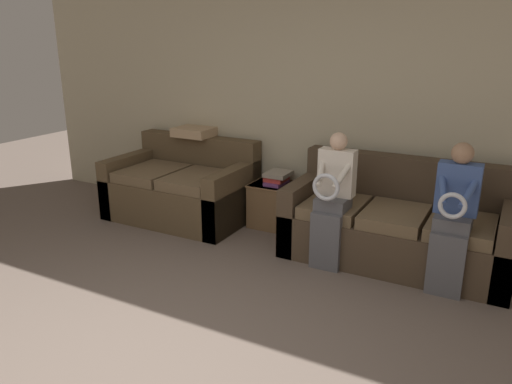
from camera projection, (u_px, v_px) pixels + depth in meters
wall_back at (328, 109)px, 5.11m from camera, size 7.67×0.06×2.55m
couch_main at (397, 226)px, 4.57m from camera, size 1.98×0.91×0.91m
couch_side at (183, 190)px, 5.65m from camera, size 1.55×0.98×0.88m
child_left_seated at (333, 196)px, 4.38m from camera, size 0.32×0.37×1.20m
child_right_seated at (454, 213)px, 3.93m from camera, size 0.33×0.38×1.21m
side_shelf at (278, 205)px, 5.39m from camera, size 0.56×0.45×0.48m
book_stack at (277, 178)px, 5.30m from camera, size 0.24×0.30×0.14m
throw_pillow at (196, 131)px, 5.78m from camera, size 0.43×0.43×0.10m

